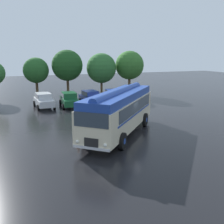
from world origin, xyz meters
name	(u,v)px	position (x,y,z in m)	size (l,w,h in m)	color
ground_plane	(121,134)	(0.00, 0.00, 0.00)	(120.00, 120.00, 0.00)	black
vintage_bus	(119,110)	(-0.11, 0.09, 1.89)	(8.63, 9.07, 3.49)	beige
car_near_left	(44,100)	(-4.08, 12.53, 0.85)	(2.14, 4.29, 1.66)	#B7BABF
car_mid_left	(69,100)	(-1.27, 11.94, 0.85)	(2.14, 4.29, 1.66)	#144C28
car_mid_right	(91,98)	(1.44, 12.37, 0.85)	(2.18, 4.31, 1.66)	navy
car_far_right	(114,96)	(4.43, 12.23, 0.85)	(1.97, 4.20, 1.66)	navy
tree_centre	(36,70)	(-3.95, 20.36, 3.78)	(3.53, 3.53, 5.54)	#4C3823
tree_right_of_centre	(68,65)	(0.48, 19.94, 4.44)	(4.41, 4.41, 6.60)	#4C3823
tree_far_right	(101,68)	(5.14, 18.84, 3.92)	(4.33, 4.33, 6.13)	#4C3823
tree_extra_right	(129,65)	(9.49, 18.48, 4.33)	(4.29, 4.29, 6.48)	#4C3823
traffic_cone	(78,142)	(-3.70, -1.32, 0.28)	(0.36, 0.36, 0.55)	orange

